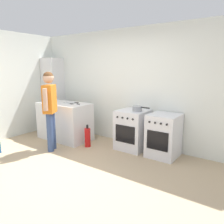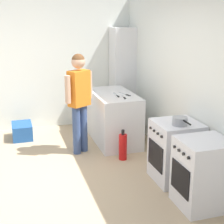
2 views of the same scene
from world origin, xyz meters
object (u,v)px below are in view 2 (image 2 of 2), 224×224
object	(u,v)px
oven_left	(176,151)
knife_carving	(125,94)
oven_right	(203,173)
fire_extinguisher	(123,147)
larder_cabinet	(122,77)
knife_bread	(116,95)
person	(79,95)
pot	(180,121)
recycling_crate_lower	(22,131)
knife_chef	(124,97)

from	to	relation	value
oven_left	knife_carving	bearing A→B (deg)	-172.21
oven_right	knife_carving	world-z (taller)	knife_carving
fire_extinguisher	larder_cabinet	size ratio (longest dim) A/B	0.25
knife_bread	person	world-z (taller)	person
pot	person	world-z (taller)	person
person	recycling_crate_lower	size ratio (longest dim) A/B	3.19
knife_carving	recycling_crate_lower	bearing A→B (deg)	-113.93
pot	knife_carving	world-z (taller)	pot
oven_left	person	xyz separation A→B (m)	(-1.37, -1.07, 0.57)
pot	knife_chef	world-z (taller)	pot
oven_left	knife_carving	world-z (taller)	knife_carving
oven_left	fire_extinguisher	size ratio (longest dim) A/B	1.70
oven_right	pot	distance (m)	0.76
knife_carving	oven_left	bearing A→B (deg)	7.79
pot	knife_bread	distance (m)	1.71
larder_cabinet	pot	bearing A→B (deg)	-2.67
oven_right	person	world-z (taller)	person
recycling_crate_lower	person	bearing A→B (deg)	42.92
knife_chef	knife_bread	world-z (taller)	same
oven_right	person	xyz separation A→B (m)	(-2.08, -1.07, 0.57)
oven_right	knife_bread	bearing A→B (deg)	-170.61
knife_chef	fire_extinguisher	size ratio (longest dim) A/B	0.62
pot	oven_left	bearing A→B (deg)	167.46
oven_right	fire_extinguisher	size ratio (longest dim) A/B	1.70
knife_bread	oven_left	bearing A→B (deg)	13.57
pot	knife_bread	size ratio (longest dim) A/B	1.08
larder_cabinet	oven_left	bearing A→B (deg)	-2.20
knife_carving	larder_cabinet	bearing A→B (deg)	163.80
oven_right	recycling_crate_lower	distance (m)	3.65
knife_chef	recycling_crate_lower	world-z (taller)	knife_chef
fire_extinguisher	recycling_crate_lower	distance (m)	2.10
pot	knife_carving	bearing A→B (deg)	-173.67
oven_right	recycling_crate_lower	bearing A→B (deg)	-147.11
knife_chef	knife_bread	xyz separation A→B (m)	(-0.17, -0.07, -0.00)
knife_carving	knife_chef	size ratio (longest dim) A/B	1.04
pot	recycling_crate_lower	xyz separation A→B (m)	(-2.47, -1.95, -0.77)
oven_left	knife_chef	xyz separation A→B (m)	(-1.38, -0.30, 0.48)
oven_left	knife_carving	distance (m)	1.65
oven_left	pot	bearing A→B (deg)	-12.54
recycling_crate_lower	knife_bread	bearing A→B (deg)	63.58
pot	knife_chef	xyz separation A→B (m)	(-1.50, -0.27, -0.00)
oven_right	larder_cabinet	bearing A→B (deg)	178.26
knife_carving	larder_cabinet	world-z (taller)	larder_cabinet
person	oven_right	bearing A→B (deg)	27.17
pot	person	xyz separation A→B (m)	(-1.49, -1.04, 0.09)
knife_carving	knife_bread	size ratio (longest dim) A/B	0.92
recycling_crate_lower	larder_cabinet	bearing A→B (deg)	98.34
oven_left	knife_bread	world-z (taller)	knife_bread
knife_bread	fire_extinguisher	xyz separation A→B (m)	(0.68, -0.10, -0.69)
pot	knife_carving	xyz separation A→B (m)	(-1.68, -0.19, -0.00)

